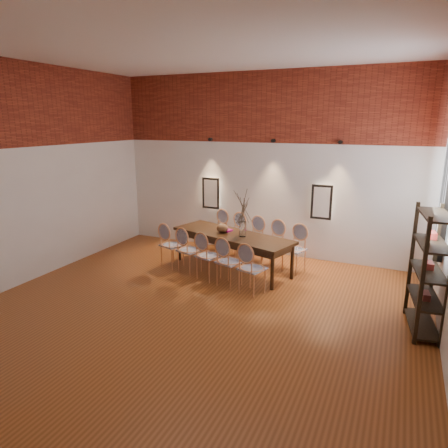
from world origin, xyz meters
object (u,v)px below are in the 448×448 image
at_px(chair_near_c, 209,255).
at_px(chair_far_c, 253,240).
at_px(chair_far_a, 217,231).
at_px(bowl, 222,228).
at_px(chair_far_d, 273,244).
at_px(book, 225,230).
at_px(chair_near_a, 172,245).
at_px(chair_near_e, 252,268).
at_px(chair_near_d, 229,262).
at_px(shelving_rack, 429,271).
at_px(chair_far_e, 294,249).
at_px(chair_far_b, 234,235).
at_px(vase, 243,229).
at_px(chair_near_b, 190,250).
at_px(dining_table, 232,251).

relative_size(chair_near_c, chair_far_c, 1.00).
relative_size(chair_far_a, bowl, 3.92).
bearing_deg(bowl, chair_far_d, 28.71).
distance_m(bowl, book, 0.17).
distance_m(chair_far_a, chair_far_c, 1.04).
distance_m(chair_near_a, chair_near_e, 2.08).
xyz_separation_m(chair_near_d, bowl, (-0.52, 0.83, 0.37)).
bearing_deg(chair_far_c, shelving_rack, 168.17).
relative_size(chair_near_d, chair_far_e, 1.00).
relative_size(chair_far_b, chair_far_e, 1.00).
height_order(chair_far_d, vase, vase).
distance_m(chair_near_d, bowl, 1.05).
bearing_deg(chair_far_e, chair_near_c, 53.32).
xyz_separation_m(chair_far_c, bowl, (-0.42, -0.65, 0.37)).
xyz_separation_m(chair_far_b, chair_far_d, (1.00, -0.30, 0.00)).
distance_m(chair_near_b, chair_near_c, 0.52).
distance_m(chair_near_a, chair_far_c, 1.74).
xyz_separation_m(chair_near_d, chair_far_c, (-0.10, 1.49, 0.00)).
bearing_deg(bowl, chair_far_a, 121.02).
xyz_separation_m(chair_near_e, chair_far_e, (0.40, 1.34, 0.00)).
bearing_deg(chair_near_a, chair_far_c, 53.32).
xyz_separation_m(chair_near_c, chair_near_d, (0.50, -0.15, 0.00)).
height_order(chair_near_c, shelving_rack, shelving_rack).
height_order(dining_table, chair_near_d, chair_near_d).
distance_m(chair_near_e, chair_far_c, 1.74).
height_order(chair_far_a, vase, vase).
relative_size(chair_far_d, book, 3.62).
bearing_deg(dining_table, chair_near_b, -126.68).
height_order(dining_table, bowl, bowl).
height_order(chair_near_c, chair_far_e, same).
relative_size(chair_far_d, bowl, 3.92).
xyz_separation_m(chair_far_a, chair_far_e, (1.99, -0.60, 0.00)).
xyz_separation_m(chair_far_d, chair_far_e, (0.50, -0.15, 0.00)).
bearing_deg(chair_near_e, chair_near_d, 180.00).
bearing_deg(chair_near_e, chair_near_b, -180.00).
xyz_separation_m(chair_near_a, chair_near_d, (1.49, -0.45, 0.00)).
xyz_separation_m(chair_far_d, bowl, (-0.92, -0.50, 0.37)).
xyz_separation_m(chair_near_b, bowl, (0.47, 0.53, 0.37)).
xyz_separation_m(chair_far_d, shelving_rack, (2.80, -1.64, 0.43)).
bearing_deg(chair_far_a, vase, 151.92).
bearing_deg(chair_far_d, chair_far_b, 0.00).
xyz_separation_m(chair_far_c, chair_far_d, (0.50, -0.15, 0.00)).
bearing_deg(chair_far_d, chair_far_e, -180.00).
xyz_separation_m(chair_near_a, bowl, (0.97, 0.39, 0.37)).
distance_m(dining_table, chair_near_c, 0.70).
distance_m(vase, bowl, 0.49).
bearing_deg(book, chair_near_e, -48.06).
height_order(dining_table, chair_near_a, chair_near_a).
height_order(chair_near_c, chair_far_c, same).
bearing_deg(chair_near_b, chair_near_e, 0.00).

